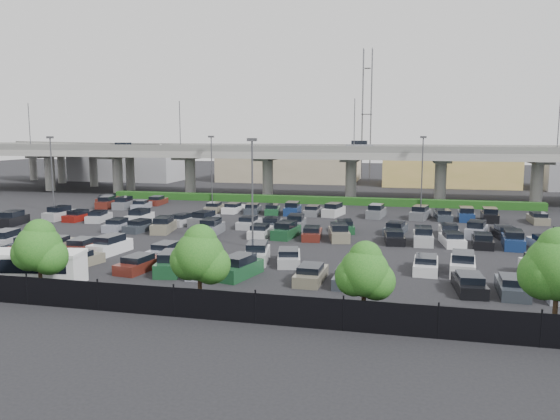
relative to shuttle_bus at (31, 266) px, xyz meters
name	(u,v)px	position (x,y,z in m)	size (l,w,h in m)	color
ground	(273,232)	(11.96, 23.83, -1.31)	(280.00, 280.00, 0.00)	black
overpass	(320,156)	(11.75, 55.82, 5.66)	(150.00, 13.00, 15.80)	gray
on_ramp	(78,152)	(-40.14, 66.88, 5.55)	(50.93, 30.13, 8.80)	gray
hedge	(313,200)	(11.96, 48.83, -0.76)	(66.00, 1.60, 1.10)	#134113
fence	(158,301)	(11.91, -4.17, -0.40)	(70.00, 0.10, 2.00)	black
tree_row	(178,253)	(12.66, -2.69, 2.21)	(65.07, 3.66, 5.94)	#332316
shuttle_bus	(31,266)	(0.00, 0.00, 0.00)	(7.81, 3.86, 2.40)	silver
parked_cars	(261,232)	(11.56, 20.35, -0.69)	(62.86, 41.61, 1.67)	#2F353D
light_poles	(242,173)	(7.83, 25.83, 4.93)	(66.90, 48.38, 10.30)	#47474B
distant_buildings	(401,166)	(24.34, 85.65, 2.44)	(138.00, 24.00, 9.00)	gray
comm_tower	(367,112)	(15.96, 97.83, 14.30)	(2.40, 2.40, 30.00)	#47474B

